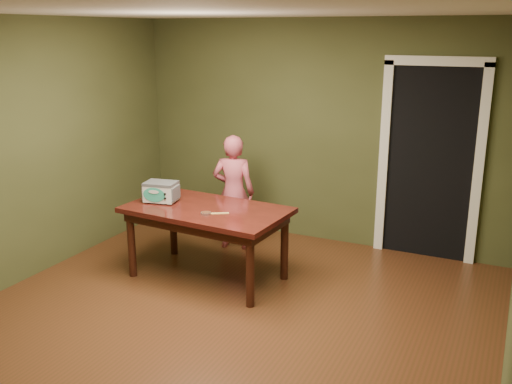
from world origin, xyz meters
TOP-DOWN VIEW (x-y plane):
  - floor at (0.00, 0.00)m, footprint 5.00×5.00m
  - room_shell at (0.00, 0.00)m, footprint 4.52×5.02m
  - doorway at (1.30, 2.78)m, footprint 1.10×0.66m
  - dining_table at (-0.59, 0.91)m, footprint 1.65×1.00m
  - toy_oven at (-1.11, 0.88)m, footprint 0.37×0.29m
  - baking_pan at (-0.48, 0.72)m, footprint 0.10×0.10m
  - spatula at (-0.38, 0.79)m, footprint 0.17×0.11m
  - child at (-0.74, 1.78)m, footprint 0.55×0.43m

SIDE VIEW (x-z plane):
  - floor at x=0.00m, z-range 0.00..0.00m
  - dining_table at x=-0.59m, z-range 0.28..1.03m
  - child at x=-0.74m, z-range 0.00..1.33m
  - spatula at x=-0.38m, z-range 0.75..0.76m
  - baking_pan at x=-0.48m, z-range 0.75..0.77m
  - toy_oven at x=-1.11m, z-range 0.76..0.97m
  - doorway at x=1.30m, z-range -0.07..2.18m
  - room_shell at x=0.00m, z-range 0.40..3.01m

